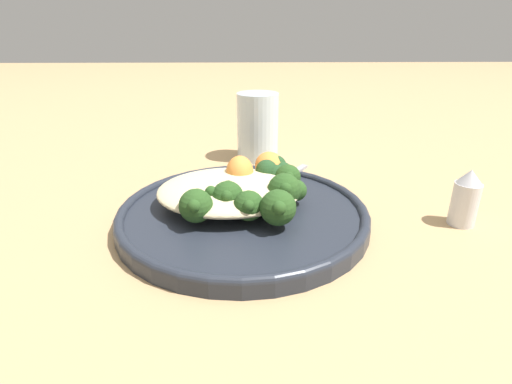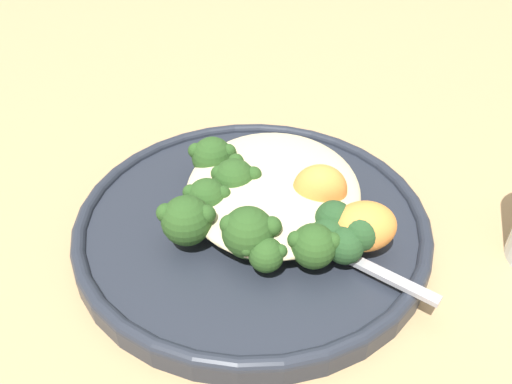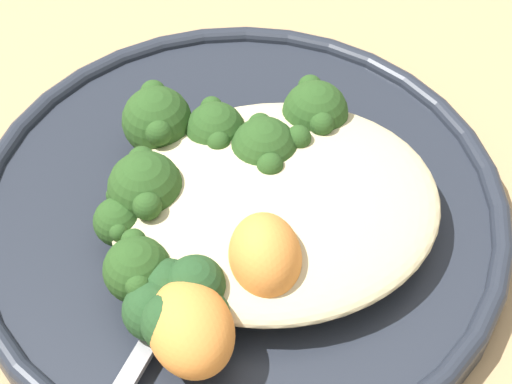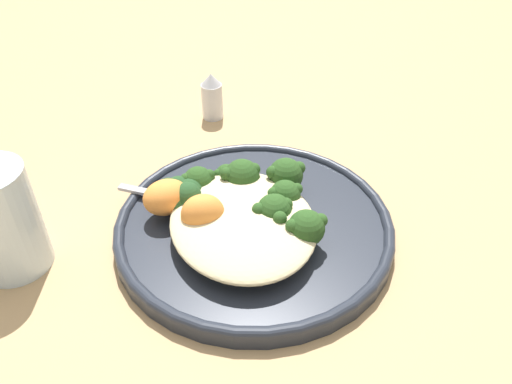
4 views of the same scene
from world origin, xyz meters
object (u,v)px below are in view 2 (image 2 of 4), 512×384
object	(u,v)px
kale_tuft	(344,231)
broccoli_stalk_0	(220,163)
quinoa_mound	(273,186)
sweet_potato_chunk_1	(364,226)
plate	(254,220)
broccoli_stalk_1	(244,183)
broccoli_stalk_3	(207,218)
sweet_potato_chunk_0	(320,189)
broccoli_stalk_4	(256,229)
broccoli_stalk_5	(273,233)
spoon	(332,247)
broccoli_stalk_2	(219,200)
broccoli_stalk_6	(305,235)

from	to	relation	value
kale_tuft	broccoli_stalk_0	bearing A→B (deg)	-129.54
quinoa_mound	sweet_potato_chunk_1	xyz separation A→B (m)	(0.05, 0.07, 0.01)
plate	broccoli_stalk_1	distance (m)	0.03
broccoli_stalk_3	broccoli_stalk_1	bearing A→B (deg)	-144.98
quinoa_mound	sweet_potato_chunk_0	distance (m)	0.04
broccoli_stalk_0	broccoli_stalk_4	xyz separation A→B (m)	(0.09, 0.04, 0.00)
plate	broccoli_stalk_0	xyz separation A→B (m)	(-0.04, -0.03, 0.03)
quinoa_mound	broccoli_stalk_5	bearing A→B (deg)	1.94
plate	sweet_potato_chunk_1	xyz separation A→B (m)	(0.04, 0.09, 0.03)
quinoa_mound	broccoli_stalk_3	size ratio (longest dim) A/B	1.40
plate	kale_tuft	world-z (taller)	kale_tuft
broccoli_stalk_3	broccoli_stalk_5	size ratio (longest dim) A/B	1.29
broccoli_stalk_4	spoon	distance (m)	0.06
broccoli_stalk_2	spoon	bearing A→B (deg)	151.91
broccoli_stalk_4	broccoli_stalk_3	bearing A→B (deg)	-80.07
sweet_potato_chunk_0	broccoli_stalk_6	bearing A→B (deg)	-14.89
broccoli_stalk_3	broccoli_stalk_6	xyz separation A→B (m)	(0.01, 0.08, -0.00)
broccoli_stalk_5	quinoa_mound	bearing A→B (deg)	-167.80
broccoli_stalk_2	broccoli_stalk_3	world-z (taller)	broccoli_stalk_3
spoon	sweet_potato_chunk_0	bearing A→B (deg)	133.91
broccoli_stalk_1	broccoli_stalk_6	xyz separation A→B (m)	(0.06, 0.05, -0.00)
broccoli_stalk_6	kale_tuft	size ratio (longest dim) A/B	2.00
broccoli_stalk_2	broccoli_stalk_3	size ratio (longest dim) A/B	0.82
broccoli_stalk_6	sweet_potato_chunk_1	xyz separation A→B (m)	(-0.01, 0.04, 0.00)
broccoli_stalk_2	broccoli_stalk_4	bearing A→B (deg)	126.79
plate	broccoli_stalk_0	size ratio (longest dim) A/B	2.89
sweet_potato_chunk_0	broccoli_stalk_3	bearing A→B (deg)	-68.38
broccoli_stalk_0	quinoa_mound	bearing A→B (deg)	-169.41
sweet_potato_chunk_1	quinoa_mound	bearing A→B (deg)	-128.00
broccoli_stalk_0	broccoli_stalk_3	world-z (taller)	broccoli_stalk_3
broccoli_stalk_3	broccoli_stalk_4	xyz separation A→B (m)	(0.01, 0.04, 0.00)
broccoli_stalk_5	sweet_potato_chunk_0	world-z (taller)	sweet_potato_chunk_0
broccoli_stalk_2	broccoli_stalk_5	size ratio (longest dim) A/B	1.06
quinoa_mound	broccoli_stalk_2	bearing A→B (deg)	-60.92
broccoli_stalk_5	sweet_potato_chunk_1	xyz separation A→B (m)	(-0.00, 0.07, 0.01)
spoon	plate	bearing A→B (deg)	178.23
broccoli_stalk_3	broccoli_stalk_5	distance (m)	0.05
plate	broccoli_stalk_5	world-z (taller)	broccoli_stalk_5
plate	sweet_potato_chunk_1	distance (m)	0.10
broccoli_stalk_5	sweet_potato_chunk_0	xyz separation A→B (m)	(-0.04, 0.04, 0.01)
quinoa_mound	broccoli_stalk_6	bearing A→B (deg)	22.68
broccoli_stalk_4	broccoli_stalk_6	xyz separation A→B (m)	(0.00, 0.04, -0.00)
broccoli_stalk_2	kale_tuft	distance (m)	0.10
quinoa_mound	kale_tuft	size ratio (longest dim) A/B	3.34
plate	broccoli_stalk_6	distance (m)	0.06
quinoa_mound	broccoli_stalk_2	world-z (taller)	broccoli_stalk_2
broccoli_stalk_6	sweet_potato_chunk_1	size ratio (longest dim) A/B	2.09
broccoli_stalk_5	kale_tuft	world-z (taller)	kale_tuft
broccoli_stalk_1	sweet_potato_chunk_0	bearing A→B (deg)	-162.66
quinoa_mound	spoon	world-z (taller)	quinoa_mound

